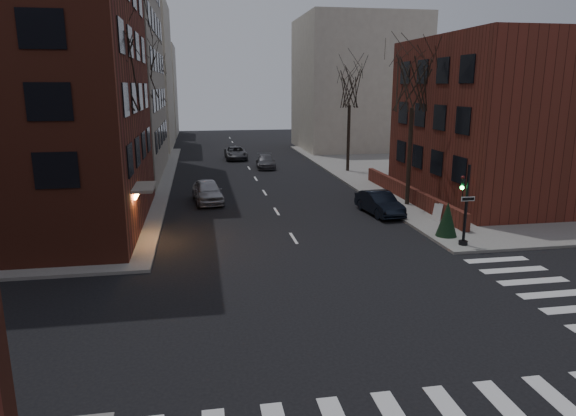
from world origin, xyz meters
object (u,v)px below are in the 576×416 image
object	(u,v)px
traffic_signal	(465,210)
car_lane_gray	(266,162)
streetlamp_near	(146,141)
tree_right_b	(350,88)
tree_left_c	(154,84)
car_lane_silver	(208,191)
car_lane_far	(236,153)
tree_left_b	(138,70)
sandwich_board	(440,212)
evergreen_shrub	(447,219)
streetlamp_far	(164,121)
tree_left_a	(113,72)
tree_right_a	(414,82)
parked_sedan	(379,203)

from	to	relation	value
traffic_signal	car_lane_gray	distance (m)	27.52
streetlamp_near	tree_right_b	bearing A→B (deg)	30.47
tree_left_c	car_lane_silver	xyz separation A→B (m)	(4.53, -18.61, -7.25)
streetlamp_near	car_lane_far	size ratio (longest dim) A/B	1.27
tree_left_b	sandwich_board	distance (m)	23.23
car_lane_silver	car_lane_gray	bearing A→B (deg)	61.78
tree_left_b	evergreen_shrub	bearing A→B (deg)	-42.74
tree_left_c	tree_right_b	size ratio (longest dim) A/B	1.06
streetlamp_far	evergreen_shrub	size ratio (longest dim) A/B	3.45
car_lane_gray	tree_right_b	bearing A→B (deg)	-23.73
tree_left_a	tree_right_a	xyz separation A→B (m)	(17.60, 4.00, -0.44)
parked_sedan	car_lane_silver	distance (m)	11.70
tree_right_a	evergreen_shrub	world-z (taller)	tree_right_a
car_lane_far	tree_left_c	bearing A→B (deg)	-163.81
tree_left_a	car_lane_silver	distance (m)	11.59
streetlamp_near	sandwich_board	distance (m)	19.49
tree_right_b	car_lane_gray	world-z (taller)	tree_right_b
tree_left_a	sandwich_board	distance (m)	19.46
tree_left_b	tree_left_c	size ratio (longest dim) A/B	1.11
tree_left_c	car_lane_far	distance (m)	11.11
tree_left_c	tree_right_a	bearing A→B (deg)	-51.34
tree_right_a	car_lane_far	world-z (taller)	tree_right_a
parked_sedan	tree_right_b	bearing A→B (deg)	74.07
tree_right_b	car_lane_far	bearing A→B (deg)	132.84
traffic_signal	sandwich_board	world-z (taller)	traffic_signal
tree_left_a	car_lane_far	xyz separation A→B (m)	(8.00, 28.35, -7.78)
traffic_signal	tree_left_c	world-z (taller)	tree_left_c
parked_sedan	car_lane_silver	world-z (taller)	car_lane_silver
car_lane_silver	sandwich_board	xyz separation A→B (m)	(13.28, -7.80, -0.13)
car_lane_far	streetlamp_near	bearing A→B (deg)	-110.17
tree_left_a	car_lane_far	world-z (taller)	tree_left_a
tree_left_c	streetlamp_near	world-z (taller)	tree_left_c
streetlamp_far	car_lane_silver	xyz separation A→B (m)	(3.93, -20.61, -3.46)
car_lane_gray	car_lane_far	size ratio (longest dim) A/B	0.88
tree_left_a	car_lane_far	size ratio (longest dim) A/B	2.08
parked_sedan	sandwich_board	size ratio (longest dim) A/B	4.37
tree_left_c	tree_right_b	world-z (taller)	tree_left_c
car_lane_gray	evergreen_shrub	bearing A→B (deg)	-72.15
car_lane_silver	sandwich_board	size ratio (longest dim) A/B	4.61
traffic_signal	tree_right_b	world-z (taller)	tree_right_b
streetlamp_near	car_lane_silver	bearing A→B (deg)	-8.75
streetlamp_far	tree_right_a	bearing A→B (deg)	-54.69
streetlamp_far	car_lane_silver	bearing A→B (deg)	-79.19
tree_left_a	tree_left_c	distance (m)	26.00
tree_left_b	tree_right_a	world-z (taller)	tree_left_b
streetlamp_far	evergreen_shrub	world-z (taller)	streetlamp_far
tree_left_a	streetlamp_far	world-z (taller)	tree_left_a
tree_right_a	streetlamp_near	bearing A→B (deg)	166.76
parked_sedan	car_lane_silver	size ratio (longest dim) A/B	0.95
tree_left_a	car_lane_far	bearing A→B (deg)	74.24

